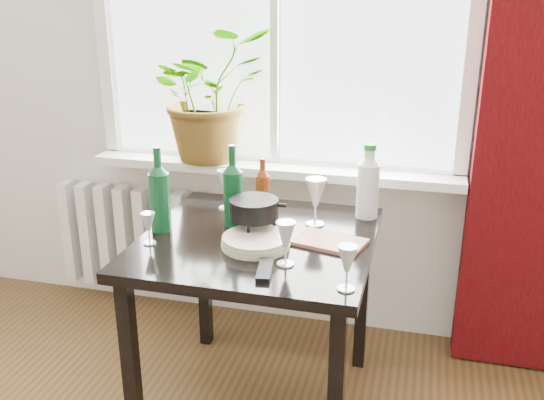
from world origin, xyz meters
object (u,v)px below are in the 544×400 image
(fondue_pot, at_px, (254,217))
(tv_remote, at_px, (265,270))
(wineglass_front_left, at_px, (149,228))
(bottle_amber, at_px, (263,186))
(wineglass_far_right, at_px, (347,268))
(potted_plant, at_px, (209,94))
(plate_stack, at_px, (256,241))
(cleaning_bottle, at_px, (368,180))
(wineglass_front_right, at_px, (286,243))
(radiator, at_px, (135,238))
(wineglass_back_left, at_px, (226,189))
(table, at_px, (258,259))
(wine_bottle_right, at_px, (233,185))
(cutting_board, at_px, (330,242))
(wine_bottle_left, at_px, (159,189))
(wineglass_back_center, at_px, (315,201))

(fondue_pot, bearing_deg, tv_remote, -46.05)
(wineglass_front_left, distance_m, tv_remote, 0.48)
(bottle_amber, bearing_deg, wineglass_far_right, -53.47)
(bottle_amber, height_order, wineglass_front_left, bottle_amber)
(potted_plant, xyz_separation_m, plate_stack, (0.42, -0.71, -0.39))
(cleaning_bottle, relative_size, wineglass_front_left, 2.57)
(cleaning_bottle, height_order, wineglass_front_right, cleaning_bottle)
(radiator, relative_size, wineglass_far_right, 5.36)
(potted_plant, distance_m, cleaning_bottle, 0.87)
(tv_remote, bearing_deg, fondue_pot, 103.31)
(wineglass_far_right, height_order, wineglass_back_left, wineglass_back_left)
(wineglass_front_right, height_order, wineglass_front_left, wineglass_front_right)
(cleaning_bottle, bearing_deg, fondue_pot, -142.65)
(table, height_order, wineglass_back_left, wineglass_back_left)
(wineglass_back_left, bearing_deg, wineglass_far_right, -44.91)
(wine_bottle_right, bearing_deg, cleaning_bottle, 23.90)
(wine_bottle_right, distance_m, wineglass_far_right, 0.66)
(potted_plant, bearing_deg, wineglass_front_left, -86.82)
(cleaning_bottle, xyz_separation_m, cutting_board, (-0.10, -0.30, -0.15))
(wine_bottle_right, xyz_separation_m, bottle_amber, (0.07, 0.16, -0.05))
(table, distance_m, bottle_amber, 0.33)
(plate_stack, bearing_deg, wine_bottle_left, 171.40)
(potted_plant, distance_m, wineglass_back_left, 0.52)
(wine_bottle_right, distance_m, cutting_board, 0.43)
(fondue_pot, height_order, tv_remote, fondue_pot)
(table, relative_size, potted_plant, 1.40)
(wineglass_back_center, relative_size, cutting_board, 0.78)
(radiator, xyz_separation_m, table, (0.85, -0.63, 0.27))
(wine_bottle_right, xyz_separation_m, cutting_board, (0.39, -0.08, -0.15))
(wineglass_front_right, xyz_separation_m, cutting_board, (0.11, 0.21, -0.07))
(wine_bottle_left, xyz_separation_m, bottle_amber, (0.32, 0.28, -0.05))
(potted_plant, xyz_separation_m, cutting_board, (0.67, -0.61, -0.40))
(wineglass_front_right, distance_m, plate_stack, 0.19)
(wineglass_front_right, height_order, plate_stack, wineglass_front_right)
(potted_plant, xyz_separation_m, wineglass_front_left, (0.04, -0.78, -0.35))
(table, bearing_deg, cutting_board, 1.36)
(fondue_pot, relative_size, cutting_board, 0.84)
(wine_bottle_right, height_order, fondue_pot, wine_bottle_right)
(plate_stack, bearing_deg, wineglass_front_right, -40.18)
(cleaning_bottle, bearing_deg, bottle_amber, -171.50)
(wine_bottle_right, distance_m, cleaning_bottle, 0.54)
(wineglass_far_right, height_order, tv_remote, wineglass_far_right)
(wine_bottle_right, bearing_deg, wineglass_front_left, -133.39)
(wineglass_back_center, xyz_separation_m, plate_stack, (-0.17, -0.26, -0.08))
(bottle_amber, distance_m, wineglass_far_right, 0.72)
(wineglass_back_left, bearing_deg, plate_stack, -56.63)
(wineglass_back_left, xyz_separation_m, cutting_board, (0.48, -0.25, -0.08))
(cleaning_bottle, height_order, wineglass_front_left, cleaning_bottle)
(wineglass_front_right, bearing_deg, fondue_pot, 128.32)
(wine_bottle_left, bearing_deg, plate_stack, -8.60)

